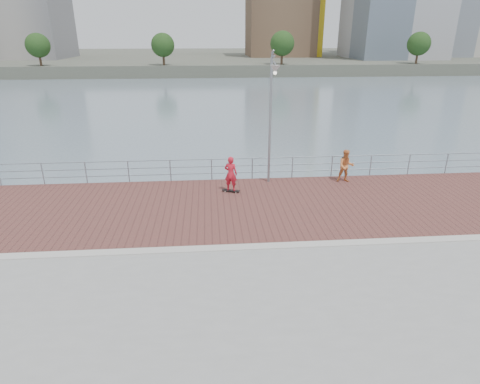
{
  "coord_description": "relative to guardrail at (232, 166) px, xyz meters",
  "views": [
    {
      "loc": [
        -1.14,
        -12.14,
        6.97
      ],
      "look_at": [
        0.0,
        2.0,
        1.3
      ],
      "focal_mm": 30.0,
      "sensor_mm": 36.0,
      "label": 1
    }
  ],
  "objects": [
    {
      "name": "street_lamp",
      "position": [
        1.79,
        -0.94,
        3.56
      ],
      "size": [
        0.44,
        1.27,
        5.98
      ],
      "color": "gray",
      "rests_on": "brick_lane"
    },
    {
      "name": "shoreline_trees",
      "position": [
        5.07,
        70.0,
        3.77
      ],
      "size": [
        144.32,
        5.11,
        6.81
      ],
      "color": "#473323",
      "rests_on": "far_shore"
    },
    {
      "name": "skateboarder",
      "position": [
        -0.16,
        -1.77,
        0.23
      ],
      "size": [
        0.69,
        0.56,
        1.64
      ],
      "primitive_type": "imported",
      "rotation": [
        0.0,
        0.0,
        2.81
      ],
      "color": "red",
      "rests_on": "skateboard"
    },
    {
      "name": "bystander",
      "position": [
        5.57,
        -0.84,
        0.15
      ],
      "size": [
        0.86,
        0.71,
        1.64
      ],
      "primitive_type": "imported",
      "rotation": [
        0.0,
        0.0,
        -0.11
      ],
      "color": "#D97D40",
      "rests_on": "brick_lane"
    },
    {
      "name": "water",
      "position": [
        -0.0,
        -7.0,
        -2.69
      ],
      "size": [
        400.0,
        400.0,
        0.0
      ],
      "primitive_type": "plane",
      "color": "slate",
      "rests_on": "ground"
    },
    {
      "name": "skateboard",
      "position": [
        -0.16,
        -1.77,
        -0.6
      ],
      "size": [
        0.83,
        0.46,
        0.09
      ],
      "rotation": [
        0.0,
        0.0,
        -0.33
      ],
      "color": "black",
      "rests_on": "brick_lane"
    },
    {
      "name": "brick_lane",
      "position": [
        -0.0,
        -3.4,
        -0.68
      ],
      "size": [
        40.0,
        6.8,
        0.02
      ],
      "primitive_type": "cube",
      "color": "brown",
      "rests_on": "seawall"
    },
    {
      "name": "far_shore",
      "position": [
        -0.0,
        115.5,
        -1.44
      ],
      "size": [
        320.0,
        95.0,
        2.5
      ],
      "primitive_type": "cube",
      "color": "#4C5142",
      "rests_on": "ground"
    },
    {
      "name": "guardrail",
      "position": [
        0.0,
        0.0,
        0.0
      ],
      "size": [
        39.06,
        0.06,
        1.13
      ],
      "color": "#8C9EA8",
      "rests_on": "brick_lane"
    },
    {
      "name": "curb",
      "position": [
        -0.0,
        -7.0,
        -0.66
      ],
      "size": [
        40.0,
        0.4,
        0.06
      ],
      "primitive_type": "cube",
      "color": "#B7B5AD",
      "rests_on": "seawall"
    }
  ]
}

